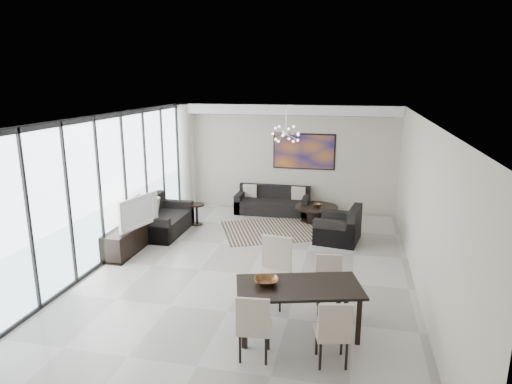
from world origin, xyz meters
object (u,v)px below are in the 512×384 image
(coffee_table, at_px, (316,213))
(sofa_main, at_px, (273,204))
(television, at_px, (135,211))
(dining_table, at_px, (299,291))
(tv_console, at_px, (130,238))

(coffee_table, xyz_separation_m, sofa_main, (-1.22, 0.49, 0.02))
(television, distance_m, dining_table, 4.51)
(coffee_table, relative_size, tv_console, 0.63)
(coffee_table, distance_m, sofa_main, 1.31)
(coffee_table, distance_m, television, 4.63)
(tv_console, bearing_deg, sofa_main, 53.44)
(dining_table, bearing_deg, coffee_table, 92.21)
(coffee_table, relative_size, dining_table, 0.57)
(television, height_order, dining_table, television)
(coffee_table, bearing_deg, sofa_main, 158.26)
(tv_console, bearing_deg, dining_table, -32.50)
(television, bearing_deg, sofa_main, -20.06)
(coffee_table, relative_size, television, 0.95)
(coffee_table, height_order, sofa_main, sofa_main)
(coffee_table, relative_size, sofa_main, 0.56)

